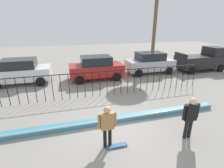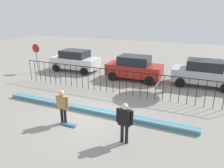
{
  "view_description": "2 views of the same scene",
  "coord_description": "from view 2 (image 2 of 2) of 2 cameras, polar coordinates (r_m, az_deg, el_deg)",
  "views": [
    {
      "loc": [
        -1.79,
        -6.04,
        4.39
      ],
      "look_at": [
        0.52,
        2.49,
        1.11
      ],
      "focal_mm": 26.48,
      "sensor_mm": 36.0,
      "label": 1
    },
    {
      "loc": [
        5.02,
        -8.42,
        5.11
      ],
      "look_at": [
        0.41,
        2.36,
        1.05
      ],
      "focal_mm": 33.3,
      "sensor_mm": 36.0,
      "label": 2
    }
  ],
  "objects": [
    {
      "name": "perimeter_fence",
      "position": [
        13.56,
        0.27,
        1.53
      ],
      "size": [
        14.04,
        0.04,
        1.62
      ],
      "color": "black",
      "rests_on": "ground"
    },
    {
      "name": "camera_operator",
      "position": [
        8.41,
        3.49,
        -9.72
      ],
      "size": [
        0.71,
        0.27,
        1.77
      ],
      "rotation": [
        0.0,
        0.0,
        2.76
      ],
      "color": "black",
      "rests_on": "ground"
    },
    {
      "name": "skateboarder",
      "position": [
        10.09,
        -13.44,
        -5.34
      ],
      "size": [
        0.69,
        0.26,
        1.7
      ],
      "rotation": [
        0.0,
        0.0,
        0.42
      ],
      "color": "black",
      "rests_on": "ground"
    },
    {
      "name": "parked_car_white",
      "position": [
        19.25,
        -10.07,
        6.42
      ],
      "size": [
        4.3,
        2.12,
        1.9
      ],
      "rotation": [
        0.0,
        0.0,
        -0.03
      ],
      "color": "silver",
      "rests_on": "ground"
    },
    {
      "name": "parked_car_red",
      "position": [
        16.52,
        6.12,
        4.51
      ],
      "size": [
        4.3,
        2.12,
        1.9
      ],
      "rotation": [
        0.0,
        0.0,
        0.02
      ],
      "color": "#B2231E",
      "rests_on": "ground"
    },
    {
      "name": "stop_sign",
      "position": [
        19.65,
        -20.05,
        7.74
      ],
      "size": [
        0.76,
        0.07,
        2.5
      ],
      "color": "slate",
      "rests_on": "ground"
    },
    {
      "name": "skateboard",
      "position": [
        10.26,
        -11.87,
        -10.83
      ],
      "size": [
        0.8,
        0.2,
        0.07
      ],
      "rotation": [
        0.0,
        0.0,
        0.36
      ],
      "color": "#26598C",
      "rests_on": "ground"
    },
    {
      "name": "bowl_coping_ledge",
      "position": [
        11.32,
        -5.85,
        -7.14
      ],
      "size": [
        11.0,
        0.4,
        0.27
      ],
      "color": "teal",
      "rests_on": "ground"
    },
    {
      "name": "parked_car_silver",
      "position": [
        16.35,
        23.83,
        2.81
      ],
      "size": [
        4.3,
        2.12,
        1.9
      ],
      "rotation": [
        0.0,
        0.0,
        0.0
      ],
      "color": "#B7BABF",
      "rests_on": "ground"
    },
    {
      "name": "ground_plane",
      "position": [
        11.06,
        -6.86,
        -8.56
      ],
      "size": [
        60.0,
        60.0,
        0.0
      ],
      "primitive_type": "plane",
      "color": "gray"
    }
  ]
}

